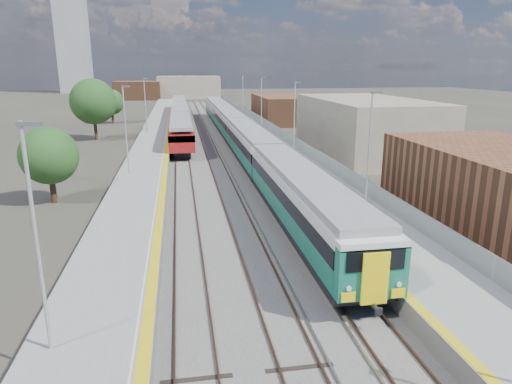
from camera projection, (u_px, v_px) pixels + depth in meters
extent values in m
plane|color=#47443A|center=(226.00, 150.00, 56.90)|extent=(320.00, 320.00, 0.00)
cube|color=#565451|center=(207.00, 147.00, 58.90)|extent=(10.50, 155.00, 0.06)
cube|color=#4C3323|center=(228.00, 142.00, 61.75)|extent=(0.07, 160.00, 0.14)
cube|color=#4C3323|center=(239.00, 142.00, 61.98)|extent=(0.07, 160.00, 0.14)
cube|color=#4C3323|center=(202.00, 143.00, 61.18)|extent=(0.07, 160.00, 0.14)
cube|color=#4C3323|center=(213.00, 143.00, 61.42)|extent=(0.07, 160.00, 0.14)
cube|color=#4C3323|center=(176.00, 144.00, 60.62)|extent=(0.07, 160.00, 0.14)
cube|color=#4C3323|center=(187.00, 143.00, 60.85)|extent=(0.07, 160.00, 0.14)
cube|color=gray|center=(226.00, 142.00, 61.70)|extent=(0.08, 160.00, 0.10)
cube|color=gray|center=(215.00, 143.00, 61.47)|extent=(0.08, 160.00, 0.10)
cube|color=slate|center=(264.00, 141.00, 59.98)|extent=(4.70, 155.00, 1.00)
cube|color=gray|center=(264.00, 138.00, 59.85)|extent=(4.70, 155.00, 0.03)
cube|color=gold|center=(248.00, 138.00, 59.51)|extent=(0.40, 155.00, 0.01)
cube|color=gray|center=(280.00, 133.00, 60.04)|extent=(0.06, 155.00, 1.20)
cylinder|color=#9EA0A3|center=(369.00, 149.00, 30.07)|extent=(0.12, 0.12, 7.50)
cube|color=#4C4C4F|center=(376.00, 92.00, 29.14)|extent=(0.70, 0.18, 0.14)
cylinder|color=#9EA0A3|center=(294.00, 117.00, 49.08)|extent=(0.12, 0.12, 7.50)
cube|color=#4C4C4F|center=(297.00, 82.00, 48.15)|extent=(0.70, 0.18, 0.14)
cylinder|color=#9EA0A3|center=(261.00, 103.00, 68.10)|extent=(0.12, 0.12, 7.50)
cube|color=#4C4C4F|center=(263.00, 78.00, 67.17)|extent=(0.70, 0.18, 0.14)
cylinder|color=#9EA0A3|center=(243.00, 95.00, 87.11)|extent=(0.12, 0.12, 7.50)
cube|color=#4C4C4F|center=(244.00, 75.00, 86.18)|extent=(0.70, 0.18, 0.14)
cube|color=slate|center=(153.00, 144.00, 57.69)|extent=(4.30, 155.00, 1.00)
cube|color=gray|center=(153.00, 140.00, 57.56)|extent=(4.30, 155.00, 0.03)
cube|color=gold|center=(168.00, 140.00, 57.85)|extent=(0.45, 155.00, 0.01)
cube|color=silver|center=(165.00, 140.00, 57.80)|extent=(0.08, 155.00, 0.01)
cylinder|color=#9EA0A3|center=(37.00, 242.00, 14.07)|extent=(0.12, 0.12, 7.50)
cube|color=#4C4C4F|center=(30.00, 124.00, 13.14)|extent=(0.70, 0.18, 0.14)
cylinder|color=#9EA0A3|center=(126.00, 130.00, 38.78)|extent=(0.12, 0.12, 7.50)
cube|color=#4C4C4F|center=(126.00, 86.00, 37.85)|extent=(0.70, 0.18, 0.14)
cylinder|color=#9EA0A3|center=(145.00, 106.00, 63.50)|extent=(0.12, 0.12, 7.50)
cube|color=#4C4C4F|center=(146.00, 79.00, 62.57)|extent=(0.70, 0.18, 0.14)
cube|color=brown|center=(506.00, 191.00, 28.03)|extent=(9.00, 16.00, 5.20)
cube|color=gray|center=(365.00, 126.00, 53.86)|extent=(11.00, 22.00, 6.40)
cube|color=brown|center=(280.00, 109.00, 84.96)|extent=(8.00, 18.00, 4.80)
cube|color=gray|center=(189.00, 87.00, 150.71)|extent=(20.00, 14.00, 7.00)
cube|color=brown|center=(138.00, 90.00, 143.58)|extent=(14.00, 12.00, 5.60)
cube|color=gray|center=(73.00, 40.00, 177.47)|extent=(11.00, 11.00, 40.00)
cube|color=black|center=(302.00, 220.00, 28.07)|extent=(2.81, 20.14, 0.48)
cube|color=#136546|center=(302.00, 207.00, 27.85)|extent=(2.91, 20.14, 1.18)
cube|color=black|center=(302.00, 192.00, 27.60)|extent=(2.97, 20.14, 0.81)
cube|color=silver|center=(303.00, 182.00, 27.43)|extent=(2.91, 20.14, 0.50)
cube|color=gray|center=(303.00, 175.00, 27.32)|extent=(2.58, 20.14, 0.41)
cube|color=black|center=(250.00, 157.00, 47.69)|extent=(2.81, 20.14, 0.48)
cube|color=#136546|center=(250.00, 149.00, 47.47)|extent=(2.91, 20.14, 1.18)
cube|color=black|center=(250.00, 140.00, 47.23)|extent=(2.97, 20.14, 0.81)
cube|color=silver|center=(250.00, 134.00, 47.06)|extent=(2.91, 20.14, 0.50)
cube|color=gray|center=(250.00, 130.00, 46.94)|extent=(2.58, 20.14, 0.41)
cube|color=black|center=(229.00, 130.00, 67.32)|extent=(2.81, 20.14, 0.48)
cube|color=#136546|center=(229.00, 125.00, 67.10)|extent=(2.91, 20.14, 1.18)
cube|color=black|center=(228.00, 119.00, 66.85)|extent=(2.97, 20.14, 0.81)
cube|color=silver|center=(228.00, 114.00, 66.68)|extent=(2.91, 20.14, 0.50)
cube|color=gray|center=(228.00, 111.00, 66.57)|extent=(2.58, 20.14, 0.41)
cube|color=black|center=(217.00, 116.00, 86.94)|extent=(2.81, 20.14, 0.48)
cube|color=#136546|center=(217.00, 112.00, 86.72)|extent=(2.91, 20.14, 1.18)
cube|color=black|center=(217.00, 107.00, 86.47)|extent=(2.97, 20.14, 0.81)
cube|color=silver|center=(217.00, 103.00, 86.30)|extent=(2.91, 20.14, 0.50)
cube|color=gray|center=(217.00, 101.00, 86.19)|extent=(2.58, 20.14, 0.41)
cube|color=#136546|center=(371.00, 272.00, 17.90)|extent=(2.89, 0.62, 2.17)
cube|color=black|center=(376.00, 261.00, 17.43)|extent=(2.38, 0.06, 0.83)
cube|color=yellow|center=(375.00, 279.00, 17.57)|extent=(1.08, 0.10, 2.17)
cube|color=black|center=(181.00, 144.00, 57.98)|extent=(1.91, 16.23, 0.66)
cube|color=maroon|center=(181.00, 132.00, 57.56)|extent=(2.81, 19.10, 2.01)
cube|color=black|center=(181.00, 128.00, 57.42)|extent=(2.87, 19.10, 0.70)
cube|color=gray|center=(180.00, 120.00, 57.16)|extent=(2.51, 19.10, 0.40)
cube|color=black|center=(180.00, 125.00, 76.61)|extent=(1.91, 16.23, 0.66)
cube|color=maroon|center=(180.00, 116.00, 76.19)|extent=(2.81, 19.10, 2.01)
cube|color=black|center=(180.00, 113.00, 76.05)|extent=(2.87, 19.10, 0.70)
cube|color=gray|center=(179.00, 107.00, 75.79)|extent=(2.51, 19.10, 0.40)
cube|color=black|center=(179.00, 114.00, 95.24)|extent=(1.91, 16.23, 0.66)
cube|color=maroon|center=(179.00, 106.00, 94.82)|extent=(2.81, 19.10, 2.01)
cube|color=black|center=(179.00, 104.00, 94.68)|extent=(2.87, 19.10, 0.70)
cube|color=gray|center=(179.00, 99.00, 94.42)|extent=(2.51, 19.10, 0.40)
cylinder|color=#382619|center=(53.00, 190.00, 34.46)|extent=(0.44, 0.44, 2.01)
sphere|color=#28481C|center=(49.00, 156.00, 33.77)|extent=(4.25, 4.25, 4.25)
cylinder|color=#382619|center=(96.00, 130.00, 64.02)|extent=(0.44, 0.44, 2.97)
sphere|color=#28481C|center=(93.00, 102.00, 62.99)|extent=(6.26, 6.26, 6.26)
cylinder|color=#382619|center=(113.00, 118.00, 82.94)|extent=(0.44, 0.44, 2.13)
sphere|color=#28481C|center=(111.00, 102.00, 82.20)|extent=(4.50, 4.50, 4.50)
cylinder|color=#382619|center=(332.00, 120.00, 79.79)|extent=(0.44, 0.44, 1.92)
sphere|color=#28481C|center=(333.00, 106.00, 79.12)|extent=(4.05, 4.05, 4.05)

